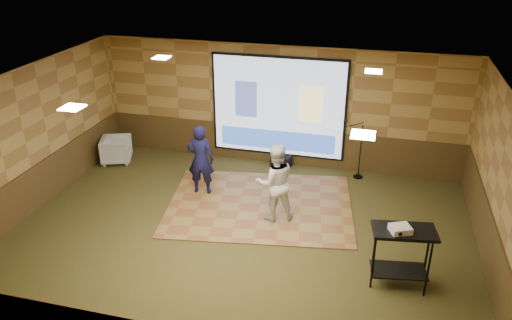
% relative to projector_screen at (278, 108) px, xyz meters
% --- Properties ---
extents(ground, '(9.00, 9.00, 0.00)m').
position_rel_projector_screen_xyz_m(ground, '(0.00, -3.44, -1.47)').
color(ground, '#2F391A').
rests_on(ground, ground).
extents(room_shell, '(9.04, 7.04, 3.02)m').
position_rel_projector_screen_xyz_m(room_shell, '(0.00, -3.44, 0.62)').
color(room_shell, '#AC8947').
rests_on(room_shell, ground).
extents(wainscot_back, '(9.00, 0.04, 0.95)m').
position_rel_projector_screen_xyz_m(wainscot_back, '(0.00, 0.04, -1.00)').
color(wainscot_back, '#4A3718').
rests_on(wainscot_back, ground).
extents(wainscot_left, '(0.04, 7.00, 0.95)m').
position_rel_projector_screen_xyz_m(wainscot_left, '(-4.48, -3.44, -1.00)').
color(wainscot_left, '#4A3718').
rests_on(wainscot_left, ground).
extents(wainscot_right, '(0.04, 7.00, 0.95)m').
position_rel_projector_screen_xyz_m(wainscot_right, '(4.48, -3.44, -1.00)').
color(wainscot_right, '#4A3718').
rests_on(wainscot_right, ground).
extents(projector_screen, '(3.32, 0.06, 2.52)m').
position_rel_projector_screen_xyz_m(projector_screen, '(0.00, 0.00, 0.00)').
color(projector_screen, black).
rests_on(projector_screen, room_shell).
extents(downlight_nw, '(0.32, 0.32, 0.02)m').
position_rel_projector_screen_xyz_m(downlight_nw, '(-2.20, -1.64, 1.50)').
color(downlight_nw, beige).
rests_on(downlight_nw, room_shell).
extents(downlight_ne, '(0.32, 0.32, 0.02)m').
position_rel_projector_screen_xyz_m(downlight_ne, '(2.20, -1.64, 1.50)').
color(downlight_ne, beige).
rests_on(downlight_ne, room_shell).
extents(downlight_sw, '(0.32, 0.32, 0.02)m').
position_rel_projector_screen_xyz_m(downlight_sw, '(-2.20, -4.94, 1.50)').
color(downlight_sw, beige).
rests_on(downlight_sw, room_shell).
extents(downlight_se, '(0.32, 0.32, 0.02)m').
position_rel_projector_screen_xyz_m(downlight_se, '(2.20, -4.94, 1.50)').
color(downlight_se, beige).
rests_on(downlight_se, room_shell).
extents(dance_floor, '(4.34, 3.56, 0.03)m').
position_rel_projector_screen_xyz_m(dance_floor, '(0.10, -2.18, -1.46)').
color(dance_floor, olive).
rests_on(dance_floor, ground).
extents(player_left, '(0.63, 0.46, 1.61)m').
position_rel_projector_screen_xyz_m(player_left, '(-1.31, -1.96, -0.64)').
color(player_left, '#13133B').
rests_on(player_left, dance_floor).
extents(player_right, '(0.99, 0.90, 1.64)m').
position_rel_projector_screen_xyz_m(player_right, '(0.52, -2.64, -0.63)').
color(player_right, silver).
rests_on(player_right, dance_floor).
extents(av_table, '(1.02, 0.54, 1.07)m').
position_rel_projector_screen_xyz_m(av_table, '(2.98, -4.12, -0.70)').
color(av_table, black).
rests_on(av_table, ground).
extents(projector, '(0.40, 0.37, 0.11)m').
position_rel_projector_screen_xyz_m(projector, '(2.91, -4.20, -0.35)').
color(projector, white).
rests_on(projector, av_table).
extents(mic_stand, '(0.57, 0.23, 1.45)m').
position_rel_projector_screen_xyz_m(mic_stand, '(2.01, -0.29, -0.98)').
color(mic_stand, black).
rests_on(mic_stand, ground).
extents(banquet_chair, '(0.92, 0.91, 0.66)m').
position_rel_projector_screen_xyz_m(banquet_chair, '(-3.98, -0.94, -1.15)').
color(banquet_chair, gray).
rests_on(banquet_chair, ground).
extents(duffel_bag, '(0.52, 0.39, 0.30)m').
position_rel_projector_screen_xyz_m(duffel_bag, '(0.15, -0.19, -1.33)').
color(duffel_bag, black).
rests_on(duffel_bag, ground).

